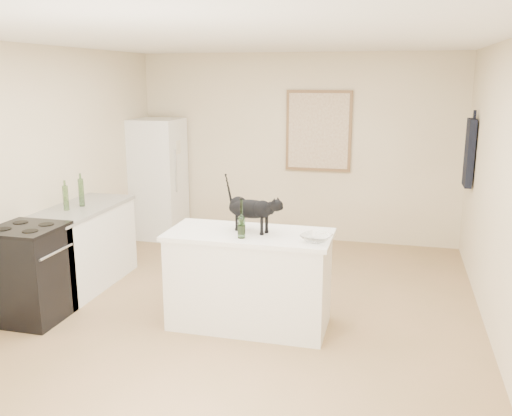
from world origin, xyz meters
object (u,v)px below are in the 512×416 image
(wine_bottle, at_px, (241,221))
(glass_bowl, at_px, (316,238))
(black_cat, at_px, (251,211))
(fridge, at_px, (158,179))
(stove, at_px, (30,275))

(wine_bottle, relative_size, glass_bowl, 1.24)
(wine_bottle, distance_m, glass_bowl, 0.67)
(black_cat, relative_size, glass_bowl, 2.12)
(glass_bowl, bearing_deg, black_cat, 164.97)
(fridge, relative_size, black_cat, 3.14)
(wine_bottle, xyz_separation_m, glass_bowl, (0.65, 0.05, -0.13))
(stove, xyz_separation_m, black_cat, (2.05, 0.44, 0.64))
(fridge, height_order, glass_bowl, fridge)
(black_cat, distance_m, glass_bowl, 0.67)
(stove, relative_size, fridge, 0.53)
(stove, relative_size, glass_bowl, 3.53)
(black_cat, xyz_separation_m, glass_bowl, (0.63, -0.17, -0.16))
(black_cat, xyz_separation_m, wine_bottle, (-0.03, -0.22, -0.03))
(fridge, xyz_separation_m, black_cat, (2.05, -2.51, 0.24))
(stove, height_order, black_cat, black_cat)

